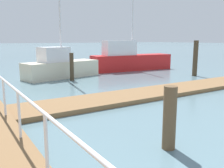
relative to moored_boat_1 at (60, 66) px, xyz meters
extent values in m
plane|color=slate|center=(-1.66, 1.62, -0.79)|extent=(300.00, 300.00, 0.00)
cube|color=olive|center=(2.03, -7.30, -0.70)|extent=(14.37, 2.00, 0.18)
cylinder|color=white|center=(-4.81, -12.28, 0.13)|extent=(0.06, 0.06, 1.05)
cylinder|color=white|center=(-4.81, -10.35, 0.13)|extent=(0.06, 0.06, 1.05)
cylinder|color=white|center=(-4.81, -8.42, 0.13)|extent=(0.06, 0.06, 1.05)
cylinder|color=white|center=(-4.81, -10.35, 0.66)|extent=(0.06, 23.17, 0.06)
cylinder|color=brown|center=(-1.79, -11.91, -0.04)|extent=(0.31, 0.31, 1.51)
cylinder|color=#473826|center=(8.29, -4.30, 0.44)|extent=(0.33, 0.33, 2.47)
cylinder|color=#473826|center=(0.17, -1.57, 0.07)|extent=(0.25, 0.25, 1.73)
cube|color=beige|center=(0.11, 0.02, -0.25)|extent=(5.38, 2.70, 1.09)
cube|color=white|center=(-0.46, -0.10, 0.78)|extent=(2.02, 1.66, 0.97)
cube|color=red|center=(6.55, 0.75, -0.16)|extent=(7.08, 2.17, 1.27)
cube|color=white|center=(5.35, 0.86, 1.07)|extent=(2.69, 1.46, 1.19)
cylinder|color=silver|center=(6.55, 0.75, 3.77)|extent=(0.12, 0.12, 6.58)
camera|label=1|loc=(-5.86, -15.86, 1.77)|focal=39.71mm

